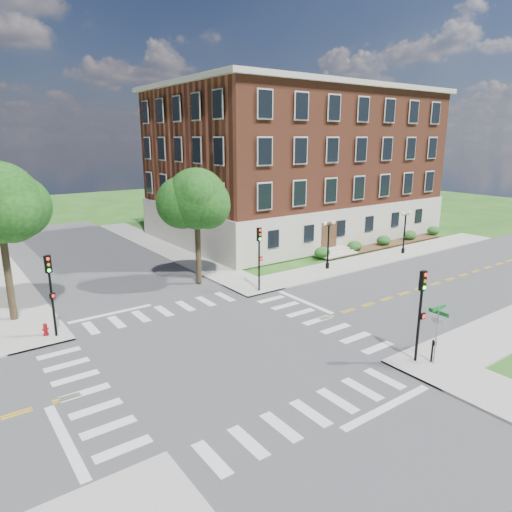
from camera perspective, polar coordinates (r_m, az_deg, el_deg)
ground at (r=25.39m, az=-4.47°, el=-11.71°), size 160.00×160.00×0.00m
road_ew at (r=25.39m, az=-4.47°, el=-11.70°), size 90.00×12.00×0.01m
road_ns at (r=25.39m, az=-4.47°, el=-11.70°), size 12.00×90.00×0.01m
sidewalk_ne at (r=45.58m, az=1.87°, el=0.37°), size 34.00×34.00×0.12m
crosswalk_east at (r=29.42m, az=7.68°, el=-8.00°), size 2.20×10.20×0.02m
stop_bar_east at (r=32.48m, az=6.09°, el=-5.74°), size 0.40×5.50×0.00m
main_building at (r=54.86m, az=4.89°, el=11.48°), size 30.60×22.40×16.50m
shrub_row at (r=50.46m, az=15.62°, el=1.15°), size 18.00×2.00×1.30m
tree_d at (r=35.01m, az=-7.45°, el=7.06°), size 4.65×4.65×8.97m
traffic_signal_se at (r=24.23m, az=19.91°, el=-5.71°), size 0.32×0.35×4.80m
traffic_signal_ne at (r=33.45m, az=0.40°, el=0.65°), size 0.32×0.36×4.80m
traffic_signal_nw at (r=28.14m, az=-24.30°, el=-3.36°), size 0.38×0.46×4.80m
twin_lamp_west at (r=39.91m, az=9.03°, el=1.78°), size 1.36×0.36×4.23m
twin_lamp_east at (r=47.12m, az=18.09°, el=3.19°), size 1.36×0.36×4.23m
street_sign_pole at (r=24.56m, az=21.76°, el=-7.80°), size 1.10×1.10×3.10m
push_button_post at (r=25.26m, az=21.21°, el=-10.86°), size 0.14×0.21×1.20m
fire_hydrant at (r=29.34m, az=-24.82°, el=-8.36°), size 0.35×0.35×0.75m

